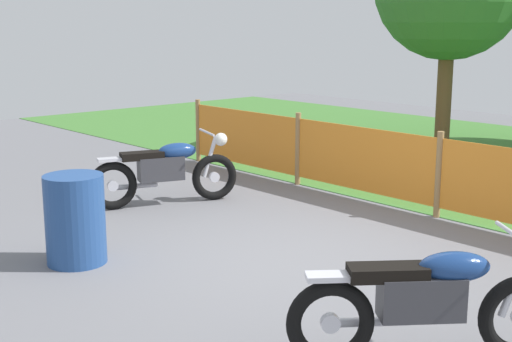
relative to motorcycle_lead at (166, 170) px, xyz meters
The scene contains 5 objects.
ground 2.76m from the motorcycle_lead, ahead, with size 24.00×24.00×0.02m, color slate.
barrier_fence 3.41m from the motorcycle_lead, 37.70° to the left, with size 9.56×0.08×1.05m.
motorcycle_lead is the anchor object (origin of this frame).
motorcycle_trailing 4.92m from the motorcycle_lead, 13.38° to the right, with size 1.28×1.61×0.92m.
spare_drum 2.34m from the motorcycle_lead, 56.71° to the right, with size 0.58×0.58×0.88m, color navy.
Camera 1 is at (4.65, -4.73, 2.31)m, focal length 49.28 mm.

